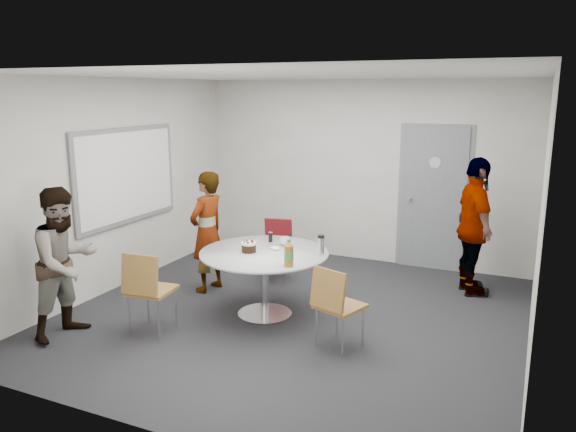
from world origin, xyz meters
The scene contains 15 objects.
floor centered at (0.00, 0.00, 0.00)m, with size 5.00×5.00×0.00m, color black.
ceiling centered at (0.00, 0.00, 2.70)m, with size 5.00×5.00×0.00m, color silver.
wall_back centered at (0.00, 2.50, 1.35)m, with size 5.00×5.00×0.00m, color silver.
wall_left centered at (-2.50, 0.00, 1.35)m, with size 5.00×5.00×0.00m, color silver.
wall_right centered at (2.50, 0.00, 1.35)m, with size 5.00×5.00×0.00m, color silver.
wall_front centered at (0.00, -2.50, 1.35)m, with size 5.00×5.00×0.00m, color silver.
door centered at (1.10, 2.48, 1.03)m, with size 1.02×0.17×2.12m.
whiteboard centered at (-2.46, 0.20, 1.45)m, with size 0.04×1.90×1.25m.
table centered at (-0.28, -0.12, 0.66)m, with size 1.46×1.46×1.05m.
chair_near_left centered at (-1.18, -1.10, 0.56)m, with size 0.47×0.51×0.91m.
chair_near_right centered at (0.73, -0.63, 0.53)m, with size 0.52×0.55×0.86m.
chair_far centered at (-0.73, 1.10, 0.50)m, with size 0.47×0.50×0.83m.
person_main centered at (-1.34, 0.34, 0.78)m, with size 0.57×0.37×1.55m, color #A5C6EA.
person_left centered at (-1.95, -1.43, 0.80)m, with size 0.77×0.60×1.59m, color white.
person_right centered at (1.77, 1.61, 0.87)m, with size 1.02×0.43×1.75m, color black.
Camera 1 is at (2.46, -5.54, 2.55)m, focal length 35.00 mm.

